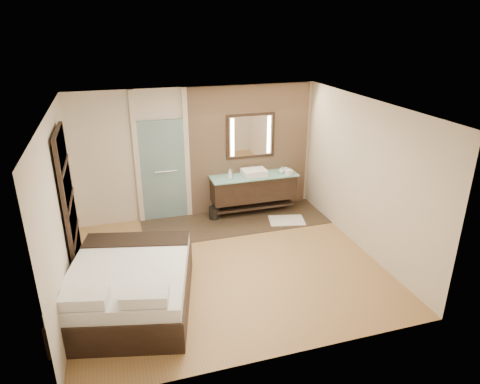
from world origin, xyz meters
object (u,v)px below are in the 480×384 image
object	(u,v)px
mirror_unit	(251,136)
vanity	(254,188)
bed	(130,286)
waste_bin	(214,213)

from	to	relation	value
mirror_unit	vanity	bearing A→B (deg)	-90.00
bed	waste_bin	world-z (taller)	bed
vanity	waste_bin	world-z (taller)	vanity
vanity	mirror_unit	xyz separation A→B (m)	(0.00, 0.24, 1.07)
mirror_unit	waste_bin	distance (m)	1.78
bed	vanity	bearing A→B (deg)	56.44
vanity	waste_bin	bearing A→B (deg)	-175.62
mirror_unit	bed	bearing A→B (deg)	-134.41
mirror_unit	waste_bin	size ratio (longest dim) A/B	3.87
vanity	mirror_unit	size ratio (longest dim) A/B	1.75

